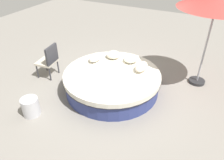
% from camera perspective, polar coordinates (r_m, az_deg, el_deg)
% --- Properties ---
extents(ground_plane, '(16.00, 16.00, 0.00)m').
position_cam_1_polar(ground_plane, '(5.87, -0.00, -2.62)').
color(ground_plane, gray).
extents(round_bed, '(2.53, 2.53, 0.54)m').
position_cam_1_polar(round_bed, '(5.71, -0.00, -0.39)').
color(round_bed, navy).
rests_on(round_bed, ground_plane).
extents(throw_pillow_0, '(0.54, 0.29, 0.19)m').
position_cam_1_polar(throw_pillow_0, '(5.71, 7.76, 3.52)').
color(throw_pillow_0, beige).
rests_on(throw_pillow_0, round_bed).
extents(throw_pillow_1, '(0.46, 0.38, 0.17)m').
position_cam_1_polar(throw_pillow_1, '(6.09, 5.00, 5.60)').
color(throw_pillow_1, beige).
rests_on(throw_pillow_1, round_bed).
extents(throw_pillow_2, '(0.41, 0.40, 0.20)m').
position_cam_1_polar(throw_pillow_2, '(6.26, 0.37, 6.70)').
color(throw_pillow_2, beige).
rests_on(throw_pillow_2, round_bed).
extents(throw_pillow_3, '(0.49, 0.28, 0.20)m').
position_cam_1_polar(throw_pillow_3, '(6.12, -4.42, 5.97)').
color(throw_pillow_3, silver).
rests_on(throw_pillow_3, round_bed).
extents(patio_chair, '(0.58, 0.56, 0.98)m').
position_cam_1_polar(patio_chair, '(6.43, -16.30, 5.31)').
color(patio_chair, '#333338').
rests_on(patio_chair, ground_plane).
extents(patio_umbrella, '(1.82, 1.82, 2.41)m').
position_cam_1_polar(patio_umbrella, '(5.78, 26.05, 17.95)').
color(patio_umbrella, '#262628').
rests_on(patio_umbrella, ground_plane).
extents(side_table, '(0.39, 0.39, 0.44)m').
position_cam_1_polar(side_table, '(5.32, -20.70, -6.60)').
color(side_table, '#B7B7BC').
rests_on(side_table, ground_plane).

